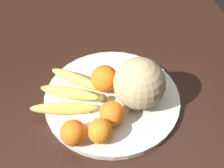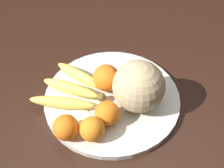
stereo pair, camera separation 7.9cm
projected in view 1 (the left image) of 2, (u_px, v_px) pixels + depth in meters
The scene contains 9 objects.
kitchen_table at pixel (98, 102), 0.96m from camera, with size 1.43×1.02×0.74m.
fruit_bowl at pixel (112, 98), 0.84m from camera, with size 0.36×0.36×0.02m.
melon at pixel (139, 83), 0.78m from camera, with size 0.13×0.13×0.13m.
banana_bunch at pixel (71, 94), 0.82m from camera, with size 0.19×0.20×0.03m.
orange_front_left at pixel (100, 131), 0.72m from camera, with size 0.06×0.06×0.06m.
orange_front_right at pixel (73, 133), 0.72m from camera, with size 0.06×0.06×0.06m.
orange_mid_center at pixel (112, 114), 0.76m from camera, with size 0.06×0.06×0.06m.
orange_back_left at pixel (104, 79), 0.83m from camera, with size 0.07×0.07×0.07m.
produce_tag at pixel (92, 124), 0.77m from camera, with size 0.09×0.06×0.00m.
Camera 1 is at (-0.60, 0.08, 1.39)m, focal length 50.00 mm.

